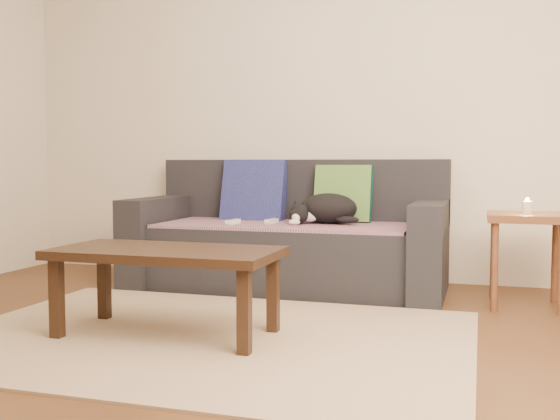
{
  "coord_description": "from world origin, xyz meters",
  "views": [
    {
      "loc": [
        1.25,
        -2.7,
        0.84
      ],
      "look_at": [
        0.05,
        1.2,
        0.55
      ],
      "focal_mm": 42.0,
      "sensor_mm": 36.0,
      "label": 1
    }
  ],
  "objects": [
    {
      "name": "back_wall",
      "position": [
        0.0,
        2.0,
        1.3
      ],
      "size": [
        4.5,
        0.04,
        2.6
      ],
      "primitive_type": "cube",
      "color": "beige",
      "rests_on": "ground"
    },
    {
      "name": "candle",
      "position": [
        1.51,
        1.35,
        0.59
      ],
      "size": [
        0.06,
        0.06,
        0.09
      ],
      "color": "beige",
      "rests_on": "side_table"
    },
    {
      "name": "throw_blanket",
      "position": [
        0.0,
        1.48,
        0.43
      ],
      "size": [
        1.66,
        0.74,
        0.02
      ],
      "primitive_type": "cube",
      "color": "#462A4F",
      "rests_on": "sofa"
    },
    {
      "name": "sofa",
      "position": [
        0.0,
        1.57,
        0.31
      ],
      "size": [
        2.1,
        0.94,
        0.87
      ],
      "color": "#232328",
      "rests_on": "ground"
    },
    {
      "name": "side_table",
      "position": [
        1.51,
        1.35,
        0.45
      ],
      "size": [
        0.44,
        0.44,
        0.55
      ],
      "color": "brown",
      "rests_on": "ground"
    },
    {
      "name": "rug",
      "position": [
        0.0,
        0.15,
        0.01
      ],
      "size": [
        2.5,
        1.8,
        0.01
      ],
      "primitive_type": "cube",
      "color": "tan",
      "rests_on": "ground"
    },
    {
      "name": "cushion_green",
      "position": [
        0.34,
        1.74,
        0.63
      ],
      "size": [
        0.39,
        0.18,
        0.4
      ],
      "primitive_type": "cube",
      "rotation": [
        -0.22,
        0.0,
        0.0
      ],
      "color": "#0B4B43",
      "rests_on": "throw_blanket"
    },
    {
      "name": "wii_remote_b",
      "position": [
        -0.09,
        1.45,
        0.46
      ],
      "size": [
        0.06,
        0.15,
        0.03
      ],
      "primitive_type": "cube",
      "rotation": [
        0.0,
        0.0,
        1.44
      ],
      "color": "white",
      "rests_on": "throw_blanket"
    },
    {
      "name": "coffee_table",
      "position": [
        -0.19,
        0.12,
        0.38
      ],
      "size": [
        1.08,
        0.54,
        0.43
      ],
      "color": "black",
      "rests_on": "rug"
    },
    {
      "name": "cushion_navy",
      "position": [
        -0.31,
        1.74,
        0.63
      ],
      "size": [
        0.46,
        0.23,
        0.47
      ],
      "primitive_type": "cube",
      "rotation": [
        -0.25,
        0.0,
        0.0
      ],
      "color": "#14124D",
      "rests_on": "throw_blanket"
    },
    {
      "name": "ground",
      "position": [
        0.0,
        0.0,
        0.0
      ],
      "size": [
        4.5,
        4.5,
        0.0
      ],
      "primitive_type": "plane",
      "color": "brown",
      "rests_on": "ground"
    },
    {
      "name": "wii_remote_a",
      "position": [
        -0.32,
        1.33,
        0.46
      ],
      "size": [
        0.06,
        0.15,
        0.03
      ],
      "primitive_type": "cube",
      "rotation": [
        0.0,
        0.0,
        1.44
      ],
      "color": "white",
      "rests_on": "throw_blanket"
    },
    {
      "name": "cat",
      "position": [
        0.26,
        1.55,
        0.54
      ],
      "size": [
        0.47,
        0.34,
        0.2
      ],
      "rotation": [
        0.0,
        0.0,
        -0.01
      ],
      "color": "black",
      "rests_on": "throw_blanket"
    }
  ]
}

